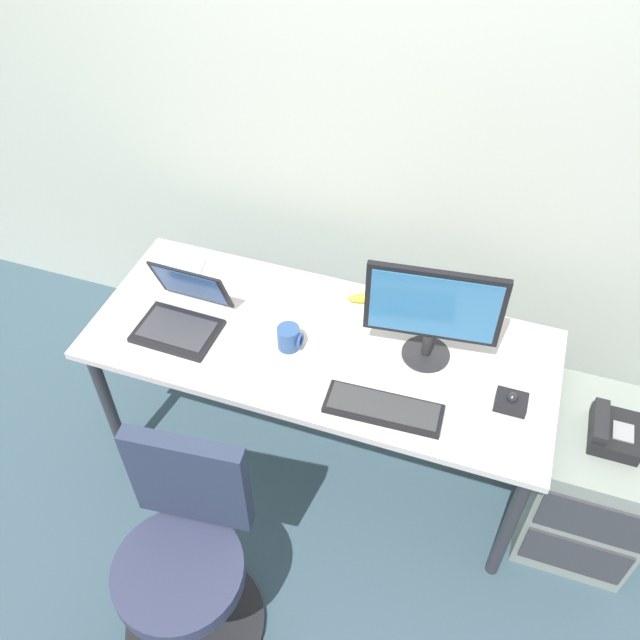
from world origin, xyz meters
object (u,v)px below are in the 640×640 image
Objects in this scene: laptop at (182,314)px; paper_notepad at (183,273)px; coffee_mug at (289,338)px; cell_phone at (420,315)px; banana at (371,298)px; file_cabinet at (588,481)px; keyboard at (383,408)px; trackball_mouse at (511,402)px; desk_phone at (613,432)px; office_chair at (187,561)px; monitor_main at (433,310)px.

laptop is 0.29m from paper_notepad.
coffee_mug reaches higher than cell_phone.
banana is (-0.21, 0.02, 0.02)m from cell_phone.
banana is at bearing 164.63° from file_cabinet.
keyboard is at bearing -10.58° from laptop.
trackball_mouse is at bearing -30.07° from banana.
file_cabinet is 1.51× the size of keyboard.
desk_phone is 0.22× the size of office_chair.
office_chair is 1.24m from trackball_mouse.
keyboard is (-0.79, -0.25, 0.44)m from file_cabinet.
cell_phone is 0.75× the size of banana.
banana is (0.22, 0.34, -0.03)m from coffee_mug.
laptop is at bearing -177.52° from desk_phone.
desk_phone is at bearing -5.74° from monitor_main.
monitor_main is 0.31m from cell_phone.
file_cabinet is at bearing -15.37° from banana.
coffee_mug is 0.54m from cell_phone.
coffee_mug reaches higher than paper_notepad.
file_cabinet is 4.43× the size of cell_phone.
monitor_main reaches higher than file_cabinet.
banana is at bearing 110.41° from keyboard.
keyboard reaches higher than paper_notepad.
office_chair is 8.38× the size of trackball_mouse.
paper_notepad is (-1.07, 0.12, -0.23)m from monitor_main.
banana is (0.32, 1.10, 0.35)m from office_chair.
coffee_mug reaches higher than trackball_mouse.
coffee_mug reaches higher than banana.
banana reaches higher than cell_phone.
keyboard is 1.07m from paper_notepad.
banana reaches higher than file_cabinet.
laptop is 0.43m from coffee_mug.
keyboard is 0.45m from trackball_mouse.
monitor_main is 0.41m from banana.
banana is (-0.19, 0.51, 0.01)m from keyboard.
monitor_main is 4.38× the size of trackball_mouse.
desk_phone is 0.81m from cell_phone.
file_cabinet is 0.94m from keyboard.
cell_phone is at bearing 108.88° from monitor_main.
office_chair is 1.20m from banana.
paper_notepad reaches higher than file_cabinet.
banana is at bearing 7.13° from paper_notepad.
keyboard is 0.45m from coffee_mug.
laptop reaches higher than file_cabinet.
coffee_mug reaches higher than keyboard.
trackball_mouse reaches higher than file_cabinet.
paper_notepad is 1.09× the size of banana.
office_chair is at bearing -131.08° from keyboard.
coffee_mug is (-1.20, -0.05, 0.12)m from desk_phone.
desk_phone is at bearing -6.03° from paper_notepad.
banana is (0.66, 0.36, -0.03)m from laptop.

